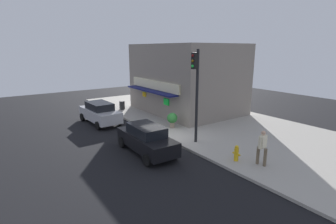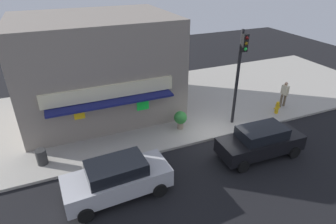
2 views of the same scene
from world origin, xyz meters
TOP-DOWN VIEW (x-y plane):
  - ground_plane at (0.00, 0.00)m, footprint 48.93×48.93m
  - sidewalk at (0.00, 5.35)m, footprint 32.62×10.70m
  - corner_building at (-5.39, 6.13)m, footprint 9.50×7.91m
  - traffic_light at (1.78, 1.02)m, footprint 0.32×0.58m
  - fire_hydrant at (5.17, 0.97)m, footprint 0.48×0.24m
  - trash_can at (-9.33, 1.29)m, footprint 0.52×0.52m
  - pedestrian at (6.24, 1.61)m, footprint 0.56×0.62m
  - potted_plant_by_doorway at (-1.56, 1.69)m, footprint 0.78×0.78m
  - potted_plant_by_window at (-5.78, 3.00)m, footprint 0.59×0.59m
  - parked_car_black at (1.21, -2.16)m, footprint 4.55×2.00m
  - parked_car_silver at (-6.32, -2.08)m, footprint 4.62×2.19m

SIDE VIEW (x-z plane):
  - ground_plane at x=0.00m, z-range 0.00..0.00m
  - sidewalk at x=0.00m, z-range 0.00..0.15m
  - trash_can at x=-9.33m, z-range 0.15..0.96m
  - fire_hydrant at x=5.17m, z-range 0.14..1.00m
  - potted_plant_by_window at x=-5.78m, z-range 0.17..1.01m
  - potted_plant_by_doorway at x=-1.56m, z-range 0.27..1.40m
  - parked_car_black at x=1.21m, z-range 0.02..1.69m
  - parked_car_silver at x=-6.32m, z-range 0.02..1.74m
  - pedestrian at x=6.24m, z-range 0.26..2.08m
  - corner_building at x=-5.39m, z-range 0.15..6.32m
  - traffic_light at x=1.78m, z-range 0.93..6.67m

